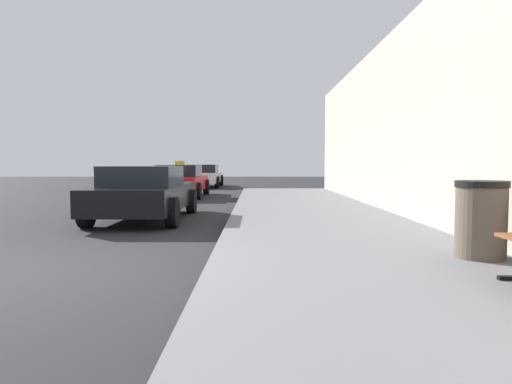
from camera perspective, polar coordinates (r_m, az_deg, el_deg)
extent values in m
plane|color=#232326|center=(6.00, -26.14, -9.52)|extent=(80.00, 80.00, 0.00)
cube|color=slate|center=(5.58, 14.63, -9.45)|extent=(4.00, 32.00, 0.15)
cylinder|color=brown|center=(6.26, 26.48, -3.48)|extent=(0.60, 0.60, 0.89)
cylinder|color=black|center=(6.23, 26.61, 0.94)|extent=(0.63, 0.63, 0.08)
cube|color=black|center=(10.90, -14.17, -0.58)|extent=(1.78, 4.29, 0.55)
cube|color=black|center=(10.67, -14.49, 2.01)|extent=(1.57, 1.93, 0.45)
cylinder|color=black|center=(12.48, -16.61, -1.14)|extent=(0.22, 0.64, 0.64)
cylinder|color=black|center=(12.09, -8.48, -1.18)|extent=(0.22, 0.64, 0.64)
cylinder|color=black|center=(9.88, -21.10, -2.46)|extent=(0.22, 0.64, 0.64)
cylinder|color=black|center=(9.40, -10.87, -2.58)|extent=(0.22, 0.64, 0.64)
cube|color=red|center=(18.05, -9.79, 1.11)|extent=(1.70, 4.38, 0.55)
cube|color=black|center=(17.82, -9.93, 2.68)|extent=(1.50, 1.97, 0.45)
cube|color=yellow|center=(17.81, -9.94, 3.66)|extent=(0.36, 0.14, 0.16)
cylinder|color=black|center=(19.59, -11.56, 0.62)|extent=(0.22, 0.64, 0.64)
cylinder|color=black|center=(19.32, -6.61, 0.63)|extent=(0.22, 0.64, 0.64)
cylinder|color=black|center=(16.85, -13.43, 0.12)|extent=(0.22, 0.64, 0.64)
cylinder|color=black|center=(16.55, -7.68, 0.12)|extent=(0.22, 0.64, 0.64)
cube|color=white|center=(25.50, -7.01, 1.86)|extent=(1.83, 4.53, 0.55)
cube|color=black|center=(25.27, -7.08, 2.98)|extent=(1.61, 2.04, 0.45)
cylinder|color=black|center=(27.06, -8.56, 1.47)|extent=(0.22, 0.64, 0.64)
cylinder|color=black|center=(26.86, -4.70, 1.49)|extent=(0.22, 0.64, 0.64)
cylinder|color=black|center=(24.20, -9.55, 1.21)|extent=(0.22, 0.64, 0.64)
cylinder|color=black|center=(23.98, -5.24, 1.22)|extent=(0.22, 0.64, 0.64)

